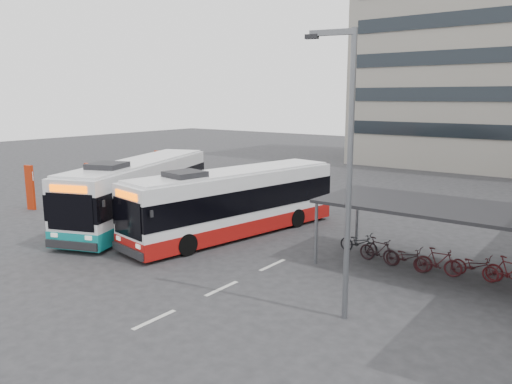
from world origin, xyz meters
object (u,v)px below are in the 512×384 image
Objects in this scene: bus_main at (235,203)px; pedestrian at (210,222)px; bus_teal at (140,191)px; lamp_post at (346,160)px.

bus_main is 5.97× the size of pedestrian.
lamp_post is (13.71, -4.12, 3.07)m from bus_teal.
bus_teal is at bearing 150.78° from lamp_post.
lamp_post reaches higher than bus_teal.
bus_teal reaches higher than pedestrian.
pedestrian is 0.23× the size of lamp_post.
pedestrian is (-0.01, -1.70, -0.57)m from bus_main.
bus_teal is at bearing -159.74° from bus_main.
lamp_post is at bearing -21.94° from bus_main.
bus_main is 0.97× the size of bus_teal.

